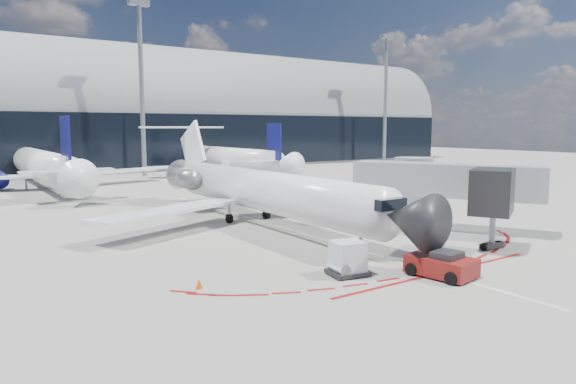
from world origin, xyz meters
TOP-DOWN VIEW (x-y plane):
  - ground at (0.00, 0.00)m, footprint 260.00×260.00m
  - apron_centerline at (0.00, 2.00)m, footprint 0.25×40.00m
  - apron_stop_bar at (0.00, -11.50)m, footprint 14.00×0.25m
  - terminal_building at (0.00, 64.97)m, footprint 150.00×24.15m
  - jet_bridge at (9.79, -3.01)m, footprint 10.03×15.20m
  - light_mast_centre at (5.00, 48.00)m, footprint 0.70×0.70m
  - light_mast_east at (55.00, 48.00)m, footprint 0.70×0.70m
  - regional_jet at (-0.71, 5.09)m, footprint 25.70×31.70m
  - pushback_tug at (-0.34, -11.89)m, footprint 2.56×5.09m
  - ramp_worker at (1.86, -9.32)m, footprint 0.68×0.64m
  - uld_container at (-4.06, -9.19)m, footprint 2.08×1.85m
  - safety_cone_left at (-11.04, -7.02)m, footprint 0.34×0.34m
  - bg_airliner_1 at (-10.15, 39.64)m, footprint 32.50×34.42m
  - bg_airliner_2 at (16.76, 42.94)m, footprint 30.20×31.97m

SIDE VIEW (x-z plane):
  - ground at x=0.00m, z-range 0.00..0.00m
  - apron_centerline at x=0.00m, z-range 0.00..0.01m
  - apron_stop_bar at x=0.00m, z-range 0.00..0.01m
  - safety_cone_left at x=-11.04m, z-range 0.00..0.47m
  - pushback_tug at x=-0.34m, z-range -0.08..1.22m
  - ramp_worker at x=1.86m, z-range 0.00..1.56m
  - uld_container at x=-4.06m, z-range -0.01..1.71m
  - regional_jet at x=-0.71m, z-range -1.32..6.62m
  - jet_bridge at x=9.79m, z-range 0.56..5.46m
  - bg_airliner_2 at x=16.76m, z-range 0.00..9.77m
  - bg_airliner_1 at x=-10.15m, z-range 0.00..10.52m
  - terminal_building at x=0.00m, z-range -3.48..20.52m
  - light_mast_centre at x=5.00m, z-range 0.00..25.00m
  - light_mast_east at x=55.00m, z-range 0.00..25.00m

